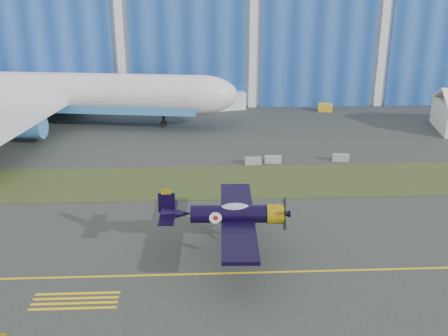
{
  "coord_description": "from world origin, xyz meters",
  "views": [
    {
      "loc": [
        -9.08,
        -39.7,
        21.29
      ],
      "look_at": [
        -6.87,
        6.92,
        4.21
      ],
      "focal_mm": 42.0,
      "sensor_mm": 36.0,
      "label": 1
    }
  ],
  "objects_px": {
    "jetliner": "(40,50)",
    "shipping_container": "(225,101)",
    "tug": "(325,108)",
    "warbird": "(229,214)"
  },
  "relations": [
    {
      "from": "jetliner",
      "to": "shipping_container",
      "type": "xyz_separation_m",
      "value": [
        27.53,
        8.39,
        -9.85
      ]
    },
    {
      "from": "shipping_container",
      "to": "tug",
      "type": "xyz_separation_m",
      "value": [
        16.68,
        -2.28,
        -0.77
      ]
    },
    {
      "from": "shipping_container",
      "to": "tug",
      "type": "distance_m",
      "value": 16.85
    },
    {
      "from": "jetliner",
      "to": "tug",
      "type": "distance_m",
      "value": 45.88
    },
    {
      "from": "shipping_container",
      "to": "warbird",
      "type": "bearing_deg",
      "value": -105.19
    },
    {
      "from": "shipping_container",
      "to": "tug",
      "type": "relative_size",
      "value": 2.95
    },
    {
      "from": "warbird",
      "to": "shipping_container",
      "type": "distance_m",
      "value": 49.84
    },
    {
      "from": "shipping_container",
      "to": "tug",
      "type": "height_order",
      "value": "shipping_container"
    },
    {
      "from": "jetliner",
      "to": "tug",
      "type": "height_order",
      "value": "jetliner"
    },
    {
      "from": "warbird",
      "to": "jetliner",
      "type": "relative_size",
      "value": 0.2
    }
  ]
}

